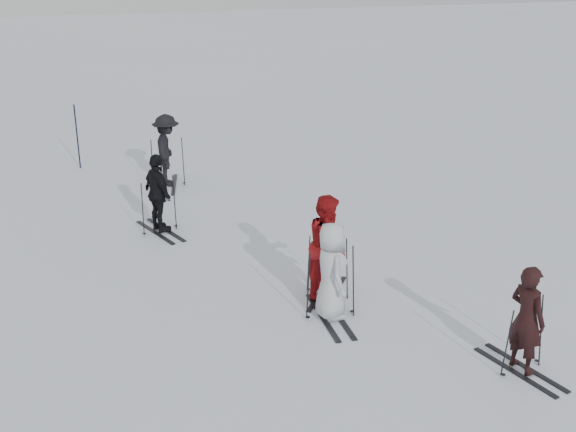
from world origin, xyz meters
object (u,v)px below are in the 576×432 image
(skier_near_dark, at_px, (526,321))
(piste_marker, at_px, (77,137))
(skier_red, at_px, (328,247))
(skier_uphill_far, at_px, (167,151))
(skier_grey, at_px, (331,272))
(skier_uphill_left, at_px, (158,194))

(skier_near_dark, distance_m, piste_marker, 14.52)
(skier_red, xyz_separation_m, skier_uphill_far, (-1.77, 7.48, -0.00))
(skier_near_dark, bearing_deg, skier_red, 16.04)
(skier_red, height_order, skier_grey, skier_red)
(skier_near_dark, xyz_separation_m, skier_red, (-1.92, 3.34, 0.10))
(skier_grey, distance_m, skier_uphill_far, 8.46)
(skier_red, relative_size, piste_marker, 1.03)
(skier_near_dark, xyz_separation_m, piste_marker, (-5.91, 13.26, 0.08))
(skier_near_dark, relative_size, skier_grey, 0.99)
(skier_uphill_left, xyz_separation_m, piste_marker, (-1.49, 5.79, 0.04))
(skier_uphill_far, xyz_separation_m, piste_marker, (-2.22, 2.44, -0.02))
(skier_uphill_left, height_order, piste_marker, piste_marker)
(piste_marker, bearing_deg, skier_red, -68.06)
(skier_red, height_order, piste_marker, skier_red)
(skier_grey, relative_size, skier_uphill_left, 0.97)
(piste_marker, bearing_deg, skier_near_dark, -65.97)
(skier_uphill_far, bearing_deg, skier_uphill_left, 179.46)
(skier_grey, distance_m, skier_uphill_left, 5.46)
(skier_uphill_left, relative_size, piste_marker, 0.96)
(skier_grey, distance_m, piste_marker, 11.39)
(skier_near_dark, height_order, skier_grey, skier_grey)
(skier_uphill_left, bearing_deg, skier_uphill_far, -31.45)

